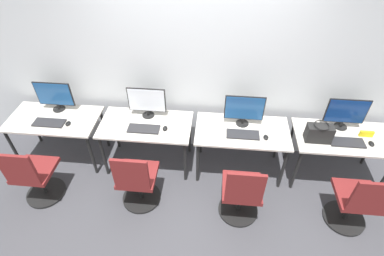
{
  "coord_description": "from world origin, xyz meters",
  "views": [
    {
      "loc": [
        0.26,
        -2.52,
        3.18
      ],
      "look_at": [
        0.0,
        0.13,
        0.86
      ],
      "focal_mm": 28.0,
      "sensor_mm": 36.0,
      "label": 1
    }
  ],
  "objects_px": {
    "monitor_right": "(244,110)",
    "keyboard_right": "(243,134)",
    "monitor_far_right": "(346,113)",
    "monitor_left": "(147,102)",
    "keyboard_left": "(144,129)",
    "office_chair_far_right": "(356,204)",
    "handbag": "(319,133)",
    "keyboard_far_left": "(49,123)",
    "mouse_left": "(165,128)",
    "keyboard_far_right": "(347,142)",
    "office_chair_right": "(241,195)",
    "office_chair_far_left": "(35,178)",
    "monitor_far_left": "(54,96)",
    "mouse_far_right": "(372,144)",
    "office_chair_left": "(137,182)",
    "mouse_far_left": "(68,123)",
    "mouse_right": "(266,137)"
  },
  "relations": [
    {
      "from": "office_chair_right",
      "to": "keyboard_left",
      "type": "bearing_deg",
      "value": 152.47
    },
    {
      "from": "monitor_right",
      "to": "keyboard_right",
      "type": "height_order",
      "value": "monitor_right"
    },
    {
      "from": "monitor_left",
      "to": "mouse_left",
      "type": "bearing_deg",
      "value": -43.72
    },
    {
      "from": "office_chair_far_left",
      "to": "keyboard_far_right",
      "type": "distance_m",
      "value": 3.75
    },
    {
      "from": "monitor_far_left",
      "to": "mouse_far_left",
      "type": "relative_size",
      "value": 5.42
    },
    {
      "from": "monitor_far_left",
      "to": "office_chair_left",
      "type": "xyz_separation_m",
      "value": [
        1.25,
        -0.88,
        -0.55
      ]
    },
    {
      "from": "office_chair_left",
      "to": "office_chair_far_right",
      "type": "relative_size",
      "value": 1.0
    },
    {
      "from": "monitor_right",
      "to": "handbag",
      "type": "bearing_deg",
      "value": -14.31
    },
    {
      "from": "mouse_left",
      "to": "keyboard_far_right",
      "type": "distance_m",
      "value": 2.2
    },
    {
      "from": "office_chair_right",
      "to": "mouse_far_right",
      "type": "xyz_separation_m",
      "value": [
        1.51,
        0.63,
        0.34
      ]
    },
    {
      "from": "monitor_far_left",
      "to": "office_chair_right",
      "type": "relative_size",
      "value": 0.53
    },
    {
      "from": "mouse_left",
      "to": "monitor_far_right",
      "type": "height_order",
      "value": "monitor_far_right"
    },
    {
      "from": "monitor_right",
      "to": "mouse_far_right",
      "type": "distance_m",
      "value": 1.54
    },
    {
      "from": "mouse_far_left",
      "to": "mouse_left",
      "type": "bearing_deg",
      "value": 1.22
    },
    {
      "from": "keyboard_right",
      "to": "office_chair_right",
      "type": "relative_size",
      "value": 0.44
    },
    {
      "from": "keyboard_far_left",
      "to": "handbag",
      "type": "xyz_separation_m",
      "value": [
        3.34,
        0.01,
        0.11
      ]
    },
    {
      "from": "mouse_far_right",
      "to": "keyboard_far_right",
      "type": "bearing_deg",
      "value": 179.85
    },
    {
      "from": "mouse_far_left",
      "to": "monitor_left",
      "type": "bearing_deg",
      "value": 15.97
    },
    {
      "from": "keyboard_right",
      "to": "office_chair_left",
      "type": "bearing_deg",
      "value": -154.03
    },
    {
      "from": "monitor_far_left",
      "to": "monitor_far_right",
      "type": "distance_m",
      "value": 3.69
    },
    {
      "from": "keyboard_left",
      "to": "monitor_left",
      "type": "bearing_deg",
      "value": 90.0
    },
    {
      "from": "monitor_right",
      "to": "keyboard_far_right",
      "type": "relative_size",
      "value": 1.22
    },
    {
      "from": "keyboard_right",
      "to": "mouse_far_right",
      "type": "relative_size",
      "value": 4.43
    },
    {
      "from": "monitor_left",
      "to": "keyboard_right",
      "type": "bearing_deg",
      "value": -12.32
    },
    {
      "from": "keyboard_far_right",
      "to": "office_chair_far_left",
      "type": "bearing_deg",
      "value": -170.47
    },
    {
      "from": "office_chair_far_left",
      "to": "keyboard_right",
      "type": "xyz_separation_m",
      "value": [
        2.46,
        0.64,
        0.33
      ]
    },
    {
      "from": "keyboard_far_left",
      "to": "mouse_far_left",
      "type": "bearing_deg",
      "value": 0.81
    },
    {
      "from": "keyboard_far_right",
      "to": "office_chair_far_right",
      "type": "bearing_deg",
      "value": -87.79
    },
    {
      "from": "monitor_far_left",
      "to": "office_chair_right",
      "type": "height_order",
      "value": "monitor_far_left"
    },
    {
      "from": "monitor_right",
      "to": "mouse_far_right",
      "type": "relative_size",
      "value": 5.42
    },
    {
      "from": "keyboard_left",
      "to": "keyboard_right",
      "type": "xyz_separation_m",
      "value": [
        1.23,
        0.01,
        0.0
      ]
    },
    {
      "from": "keyboard_right",
      "to": "handbag",
      "type": "xyz_separation_m",
      "value": [
        0.88,
        -0.0,
        0.11
      ]
    },
    {
      "from": "monitor_far_right",
      "to": "office_chair_far_right",
      "type": "bearing_deg",
      "value": -88.49
    },
    {
      "from": "monitor_right",
      "to": "keyboard_right",
      "type": "xyz_separation_m",
      "value": [
        0.0,
        -0.22,
        -0.22
      ]
    },
    {
      "from": "keyboard_far_right",
      "to": "mouse_far_right",
      "type": "relative_size",
      "value": 4.43
    },
    {
      "from": "monitor_right",
      "to": "office_chair_right",
      "type": "relative_size",
      "value": 0.53
    },
    {
      "from": "keyboard_far_left",
      "to": "mouse_far_right",
      "type": "relative_size",
      "value": 4.43
    },
    {
      "from": "keyboard_far_right",
      "to": "monitor_far_left",
      "type": "bearing_deg",
      "value": 175.31
    },
    {
      "from": "office_chair_far_left",
      "to": "monitor_left",
      "type": "distance_m",
      "value": 1.62
    },
    {
      "from": "monitor_far_left",
      "to": "mouse_left",
      "type": "relative_size",
      "value": 5.42
    },
    {
      "from": "monitor_right",
      "to": "monitor_far_right",
      "type": "xyz_separation_m",
      "value": [
        1.23,
        0.06,
        0.0
      ]
    },
    {
      "from": "monitor_far_left",
      "to": "monitor_left",
      "type": "xyz_separation_m",
      "value": [
        1.23,
        -0.01,
        0.0
      ]
    },
    {
      "from": "monitor_far_left",
      "to": "handbag",
      "type": "relative_size",
      "value": 1.63
    },
    {
      "from": "monitor_left",
      "to": "keyboard_far_right",
      "type": "relative_size",
      "value": 1.22
    },
    {
      "from": "keyboard_far_right",
      "to": "office_chair_far_right",
      "type": "height_order",
      "value": "office_chair_far_right"
    },
    {
      "from": "office_chair_far_left",
      "to": "keyboard_left",
      "type": "relative_size",
      "value": 2.3
    },
    {
      "from": "monitor_right",
      "to": "mouse_right",
      "type": "bearing_deg",
      "value": -42.02
    },
    {
      "from": "monitor_right",
      "to": "keyboard_right",
      "type": "relative_size",
      "value": 1.22
    },
    {
      "from": "monitor_right",
      "to": "mouse_left",
      "type": "bearing_deg",
      "value": -168.01
    },
    {
      "from": "office_chair_left",
      "to": "office_chair_far_right",
      "type": "distance_m",
      "value": 2.47
    }
  ]
}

